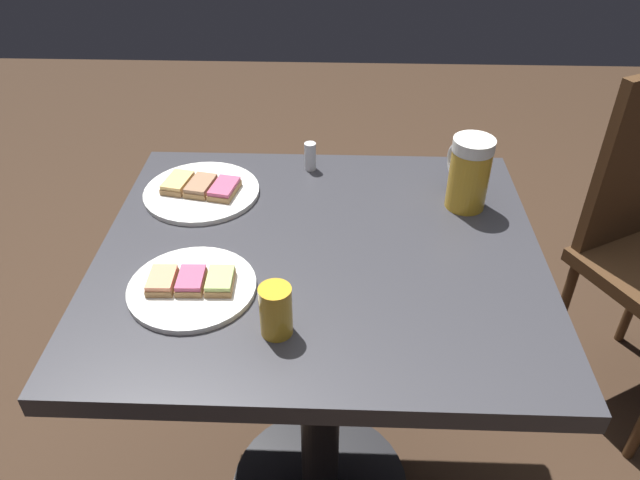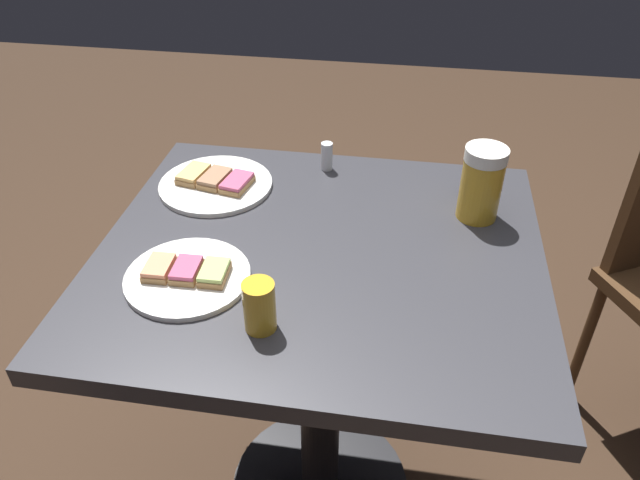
{
  "view_description": "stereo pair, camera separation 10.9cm",
  "coord_description": "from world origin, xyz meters",
  "views": [
    {
      "loc": [
        0.88,
        0.03,
        1.43
      ],
      "look_at": [
        0.0,
        0.0,
        0.78
      ],
      "focal_mm": 34.37,
      "sensor_mm": 36.0,
      "label": 1
    },
    {
      "loc": [
        0.87,
        0.14,
        1.43
      ],
      "look_at": [
        0.0,
        0.0,
        0.78
      ],
      "focal_mm": 34.37,
      "sensor_mm": 36.0,
      "label": 2
    }
  ],
  "objects": [
    {
      "name": "plate_far",
      "position": [
        -0.18,
        -0.25,
        0.77
      ],
      "size": [
        0.24,
        0.24,
        0.03
      ],
      "color": "white",
      "rests_on": "cafe_table"
    },
    {
      "name": "beer_glass_small",
      "position": [
        0.21,
        -0.06,
        0.8
      ],
      "size": [
        0.05,
        0.05,
        0.09
      ],
      "primitive_type": "cylinder",
      "color": "gold",
      "rests_on": "cafe_table"
    },
    {
      "name": "cafe_table",
      "position": [
        0.0,
        0.0,
        0.59
      ],
      "size": [
        0.71,
        0.8,
        0.76
      ],
      "color": "black",
      "rests_on": "ground_plane"
    },
    {
      "name": "salt_shaker",
      "position": [
        -0.29,
        -0.03,
        0.79
      ],
      "size": [
        0.03,
        0.03,
        0.06
      ],
      "primitive_type": "cylinder",
      "color": "silver",
      "rests_on": "cafe_table"
    },
    {
      "name": "beer_mug",
      "position": [
        -0.16,
        0.28,
        0.83
      ],
      "size": [
        0.13,
        0.08,
        0.15
      ],
      "color": "gold",
      "rests_on": "cafe_table"
    },
    {
      "name": "plate_near",
      "position": [
        0.12,
        -0.21,
        0.77
      ],
      "size": [
        0.21,
        0.21,
        0.03
      ],
      "color": "white",
      "rests_on": "cafe_table"
    }
  ]
}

